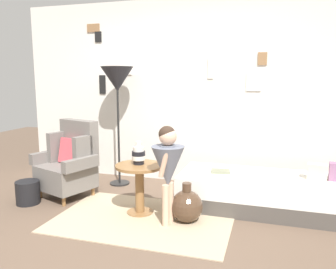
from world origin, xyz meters
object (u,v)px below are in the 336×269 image
Objects in this scene: vase_striped at (139,155)px; person_child at (168,163)px; daybed at (263,193)px; demijohn_near at (187,206)px; magazine_basket at (28,192)px; floor_lamp at (117,82)px; armchair at (70,162)px; side_table at (140,179)px; book_on_daybed at (220,171)px.

person_child reaches higher than vase_striped.
vase_striped is (-1.33, -0.50, 0.47)m from daybed.
magazine_basket is at bearing -178.91° from demijohn_near.
person_child is (1.07, -1.13, -0.79)m from floor_lamp.
magazine_basket is at bearing -129.61° from armchair.
person_child is at bearing -46.55° from floor_lamp.
armchair reaches higher than daybed.
side_table is 0.51m from person_child.
floor_lamp is at bearing 57.97° from armchair.
person_child reaches higher than armchair.
book_on_daybed is at bearing 32.41° from side_table.
side_table is at bearing -55.05° from vase_striped.
book_on_daybed is at bearing -15.07° from floor_lamp.
vase_striped is 0.25× the size of person_child.
side_table is 0.60m from demijohn_near.
person_child reaches higher than side_table.
floor_lamp is at bearing 126.30° from vase_striped.
side_table is (1.07, -0.30, -0.04)m from armchair.
book_on_daybed reaches higher than demijohn_near.
magazine_basket is (-0.73, -1.04, -1.31)m from floor_lamp.
floor_lamp is at bearing 141.04° from demijohn_near.
book_on_daybed is at bearing -179.96° from daybed.
armchair is 0.94× the size of person_child.
side_table is 0.97m from book_on_daybed.
side_table reaches higher than book_on_daybed.
book_on_daybed is 2.34m from magazine_basket.
armchair is 1.91m from book_on_daybed.
person_child is (0.39, -0.20, 0.26)m from side_table.
demijohn_near is at bearing 37.30° from person_child.
daybed is at bearing 13.08° from magazine_basket.
daybed is at bearing -11.45° from floor_lamp.
demijohn_near is at bearing -9.87° from vase_striped.
person_child is 0.88m from book_on_daybed.
book_on_daybed reaches higher than magazine_basket.
book_on_daybed is (-0.49, -0.00, 0.22)m from daybed.
book_on_daybed is 0.52× the size of demijohn_near.
demijohn_near is at bearing -113.94° from book_on_daybed.
floor_lamp is at bearing 133.45° from person_child.
daybed is at bearing 21.66° from side_table.
floor_lamp is 2.04m from demijohn_near.
floor_lamp is 5.94× the size of magazine_basket.
armchair is at bearing -173.22° from book_on_daybed.
armchair is at bearing 50.39° from magazine_basket.
book_on_daybed is at bearing 59.14° from person_child.
daybed is 2.39m from floor_lamp.
vase_striped is (-0.02, 0.03, 0.27)m from side_table.
vase_striped reaches higher than book_on_daybed.
person_child is (1.46, -0.50, 0.22)m from armchair.
floor_lamp is (-0.66, 0.90, 0.78)m from vase_striped.
magazine_basket is at bearing 177.11° from person_child.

